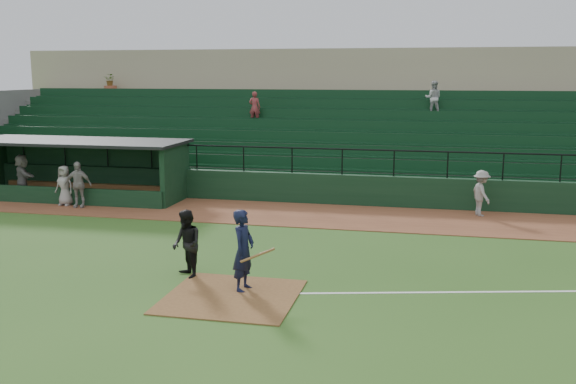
# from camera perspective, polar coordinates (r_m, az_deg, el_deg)

# --- Properties ---
(ground) EXTENTS (90.00, 90.00, 0.00)m
(ground) POSITION_cam_1_polar(r_m,az_deg,el_deg) (16.15, -3.92, -8.05)
(ground) COLOR #2D541B
(ground) RESTS_ON ground
(warning_track) EXTENTS (40.00, 4.00, 0.03)m
(warning_track) POSITION_cam_1_polar(r_m,az_deg,el_deg) (23.65, 1.59, -2.01)
(warning_track) COLOR brown
(warning_track) RESTS_ON ground
(home_plate_dirt) EXTENTS (3.00, 3.00, 0.03)m
(home_plate_dirt) POSITION_cam_1_polar(r_m,az_deg,el_deg) (15.24, -5.00, -9.15)
(home_plate_dirt) COLOR brown
(home_plate_dirt) RESTS_ON ground
(stadium_structure) EXTENTS (38.00, 13.08, 6.40)m
(stadium_structure) POSITION_cam_1_polar(r_m,az_deg,el_deg) (31.57, 4.57, 5.30)
(stadium_structure) COLOR black
(stadium_structure) RESTS_ON ground
(dugout) EXTENTS (8.90, 3.20, 2.42)m
(dugout) POSITION_cam_1_polar(r_m,az_deg,el_deg) (28.32, -17.52, 2.28)
(dugout) COLOR black
(dugout) RESTS_ON ground
(batter_at_plate) EXTENTS (1.08, 0.78, 1.97)m
(batter_at_plate) POSITION_cam_1_polar(r_m,az_deg,el_deg) (15.38, -3.93, -5.16)
(batter_at_plate) COLOR black
(batter_at_plate) RESTS_ON ground
(umpire) EXTENTS (1.05, 1.07, 1.73)m
(umpire) POSITION_cam_1_polar(r_m,az_deg,el_deg) (16.56, -8.91, -4.55)
(umpire) COLOR black
(umpire) RESTS_ON ground
(runner) EXTENTS (0.97, 1.22, 1.65)m
(runner) POSITION_cam_1_polar(r_m,az_deg,el_deg) (24.29, 16.65, -0.10)
(runner) COLOR gray
(runner) RESTS_ON warning_track
(dugout_player_a) EXTENTS (1.09, 0.60, 1.76)m
(dugout_player_a) POSITION_cam_1_polar(r_m,az_deg,el_deg) (26.03, -18.00, 0.63)
(dugout_player_a) COLOR #9A9590
(dugout_player_a) RESTS_ON warning_track
(dugout_player_b) EXTENTS (0.81, 0.58, 1.56)m
(dugout_player_b) POSITION_cam_1_polar(r_m,az_deg,el_deg) (26.59, -19.08, 0.54)
(dugout_player_b) COLOR #9A9690
(dugout_player_b) RESTS_ON warning_track
(dugout_player_c) EXTENTS (1.62, 1.48, 1.80)m
(dugout_player_c) POSITION_cam_1_polar(r_m,az_deg,el_deg) (28.82, -22.34, 1.30)
(dugout_player_c) COLOR gray
(dugout_player_c) RESTS_ON warning_track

